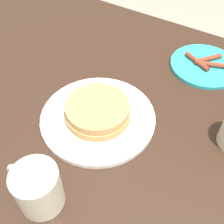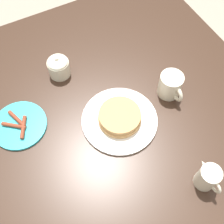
% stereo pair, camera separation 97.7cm
% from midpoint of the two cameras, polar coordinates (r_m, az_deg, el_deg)
% --- Properties ---
extents(dining_table, '(1.38, 1.09, 0.77)m').
position_cam_midpoint_polar(dining_table, '(0.82, 5.15, -43.02)').
color(dining_table, '#332116').
rests_on(dining_table, ground_plane).
extents(pancake_plate, '(0.27, 0.27, 0.05)m').
position_cam_midpoint_polar(pancake_plate, '(0.70, 10.00, -40.80)').
color(pancake_plate, white).
rests_on(pancake_plate, dining_table).
extents(side_plate_bacon, '(0.20, 0.20, 0.02)m').
position_cam_midpoint_polar(side_plate_bacon, '(0.83, 30.66, -22.32)').
color(side_plate_bacon, '#2DADBC').
rests_on(side_plate_bacon, dining_table).
extents(coffee_mug, '(0.12, 0.09, 0.09)m').
position_cam_midpoint_polar(coffee_mug, '(0.69, -1.67, -58.26)').
color(coffee_mug, beige).
rests_on(coffee_mug, dining_table).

